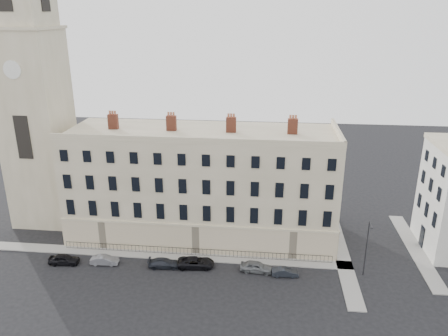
{
  "coord_description": "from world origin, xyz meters",
  "views": [
    {
      "loc": [
        2.99,
        -43.58,
        30.03
      ],
      "look_at": [
        -2.73,
        10.0,
        10.64
      ],
      "focal_mm": 35.0,
      "sensor_mm": 36.0,
      "label": 1
    }
  ],
  "objects_px": {
    "car_e": "(256,267)",
    "car_b": "(105,260)",
    "car_c": "(164,263)",
    "car_f": "(285,272)",
    "car_a": "(64,259)",
    "car_d": "(196,262)",
    "streetlamp": "(367,246)"
  },
  "relations": [
    {
      "from": "car_b",
      "to": "car_c",
      "type": "bearing_deg",
      "value": -92.68
    },
    {
      "from": "car_c",
      "to": "car_e",
      "type": "relative_size",
      "value": 0.99
    },
    {
      "from": "car_b",
      "to": "car_d",
      "type": "bearing_deg",
      "value": -90.61
    },
    {
      "from": "car_a",
      "to": "car_e",
      "type": "height_order",
      "value": "car_e"
    },
    {
      "from": "car_d",
      "to": "car_f",
      "type": "relative_size",
      "value": 1.42
    },
    {
      "from": "car_b",
      "to": "car_c",
      "type": "relative_size",
      "value": 0.88
    },
    {
      "from": "car_c",
      "to": "car_e",
      "type": "bearing_deg",
      "value": -93.68
    },
    {
      "from": "car_b",
      "to": "car_c",
      "type": "distance_m",
      "value": 7.6
    },
    {
      "from": "car_e",
      "to": "streetlamp",
      "type": "relative_size",
      "value": 0.55
    },
    {
      "from": "streetlamp",
      "to": "car_d",
      "type": "bearing_deg",
      "value": -179.26
    },
    {
      "from": "car_b",
      "to": "car_d",
      "type": "height_order",
      "value": "car_d"
    },
    {
      "from": "car_a",
      "to": "car_c",
      "type": "bearing_deg",
      "value": -91.94
    },
    {
      "from": "car_b",
      "to": "streetlamp",
      "type": "distance_m",
      "value": 32.13
    },
    {
      "from": "car_c",
      "to": "car_d",
      "type": "height_order",
      "value": "car_d"
    },
    {
      "from": "car_c",
      "to": "streetlamp",
      "type": "xyz_separation_m",
      "value": [
        24.33,
        0.85,
        3.42
      ]
    },
    {
      "from": "car_f",
      "to": "streetlamp",
      "type": "height_order",
      "value": "streetlamp"
    },
    {
      "from": "car_a",
      "to": "car_b",
      "type": "xyz_separation_m",
      "value": [
        5.1,
        0.46,
        -0.07
      ]
    },
    {
      "from": "car_c",
      "to": "car_f",
      "type": "bearing_deg",
      "value": -96.13
    },
    {
      "from": "car_b",
      "to": "car_e",
      "type": "xyz_separation_m",
      "value": [
        19.04,
        0.34,
        0.1
      ]
    },
    {
      "from": "car_a",
      "to": "car_e",
      "type": "relative_size",
      "value": 0.96
    },
    {
      "from": "car_e",
      "to": "streetlamp",
      "type": "xyz_separation_m",
      "value": [
        12.89,
        0.62,
        3.31
      ]
    },
    {
      "from": "car_e",
      "to": "car_f",
      "type": "xyz_separation_m",
      "value": [
        3.45,
        -0.57,
        -0.15
      ]
    },
    {
      "from": "car_d",
      "to": "streetlamp",
      "type": "xyz_separation_m",
      "value": [
        20.41,
        0.38,
        3.36
      ]
    },
    {
      "from": "streetlamp",
      "to": "car_a",
      "type": "bearing_deg",
      "value": -178.12
    },
    {
      "from": "car_d",
      "to": "car_e",
      "type": "height_order",
      "value": "car_e"
    },
    {
      "from": "car_d",
      "to": "car_f",
      "type": "height_order",
      "value": "car_d"
    },
    {
      "from": "car_a",
      "to": "car_f",
      "type": "bearing_deg",
      "value": -94.03
    },
    {
      "from": "car_a",
      "to": "car_c",
      "type": "xyz_separation_m",
      "value": [
        12.7,
        0.57,
        -0.08
      ]
    },
    {
      "from": "car_e",
      "to": "car_b",
      "type": "bearing_deg",
      "value": 95.96
    },
    {
      "from": "car_b",
      "to": "car_a",
      "type": "bearing_deg",
      "value": 91.68
    },
    {
      "from": "car_a",
      "to": "streetlamp",
      "type": "relative_size",
      "value": 0.53
    },
    {
      "from": "car_a",
      "to": "car_b",
      "type": "bearing_deg",
      "value": -89.33
    }
  ]
}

